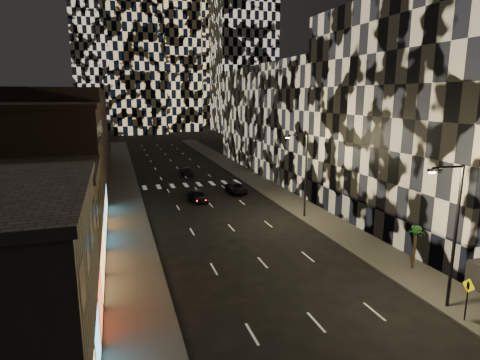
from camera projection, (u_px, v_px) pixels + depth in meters
sidewalk_left at (123, 189)px, 57.08m from camera, size 4.00×120.00×0.15m
sidewalk_right at (255, 180)px, 62.91m from camera, size 4.00×120.00×0.15m
curb_left at (138, 188)px, 57.69m from camera, size 0.20×120.00×0.15m
curb_right at (243, 181)px, 62.29m from camera, size 0.20×120.00×0.15m
retail_tan at (23, 232)px, 27.14m from camera, size 10.00×10.00×8.00m
retail_brown at (48, 171)px, 38.40m from camera, size 10.00×15.00×12.00m
retail_filler_left at (73, 135)px, 62.94m from camera, size 10.00×40.00×14.00m
midrise_right at (437, 117)px, 39.75m from camera, size 16.00×25.00×22.00m
midrise_base at (364, 215)px, 39.47m from camera, size 0.60×25.00×3.00m
midrise_filler_right at (296, 119)px, 70.51m from camera, size 16.00×40.00×18.00m
streetlight_near at (453, 227)px, 23.98m from camera, size 2.55×0.25×9.00m
streetlight_far at (304, 169)px, 42.66m from camera, size 2.55×0.25×9.00m
car_dark_midlane at (198, 196)px, 50.30m from camera, size 2.27×4.45×1.45m
car_dark_oncoming at (187, 171)px, 67.15m from camera, size 2.30×4.88×1.38m
car_dark_rightlane at (236, 188)px, 54.73m from camera, size 2.20×4.73×1.31m
ped_sign at (468, 292)px, 23.17m from camera, size 0.10×0.87×2.62m
palm_tree at (416, 234)px, 30.07m from camera, size 1.71×1.70×3.36m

